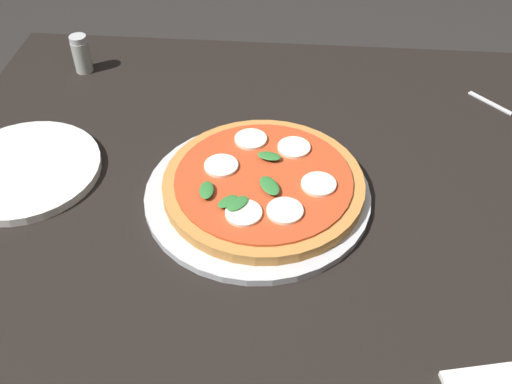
# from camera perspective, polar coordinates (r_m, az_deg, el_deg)

# --- Properties ---
(dining_table) EXTENTS (1.16, 0.98, 0.73)m
(dining_table) POSITION_cam_1_polar(r_m,az_deg,el_deg) (0.94, 3.02, -5.94)
(dining_table) COLOR black
(dining_table) RESTS_ON ground_plane
(serving_tray) EXTENTS (0.34, 0.34, 0.01)m
(serving_tray) POSITION_cam_1_polar(r_m,az_deg,el_deg) (0.87, 0.00, -0.19)
(serving_tray) COLOR silver
(serving_tray) RESTS_ON dining_table
(pizza) EXTENTS (0.30, 0.30, 0.03)m
(pizza) POSITION_cam_1_polar(r_m,az_deg,el_deg) (0.87, 0.59, 0.88)
(pizza) COLOR #C6843F
(pizza) RESTS_ON serving_tray
(plate_white) EXTENTS (0.24, 0.24, 0.01)m
(plate_white) POSITION_cam_1_polar(r_m,az_deg,el_deg) (0.99, -21.96, 2.07)
(plate_white) COLOR white
(plate_white) RESTS_ON dining_table
(pepper_shaker) EXTENTS (0.03, 0.03, 0.07)m
(pepper_shaker) POSITION_cam_1_polar(r_m,az_deg,el_deg) (1.20, -16.94, 12.88)
(pepper_shaker) COLOR #B2B7AD
(pepper_shaker) RESTS_ON dining_table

